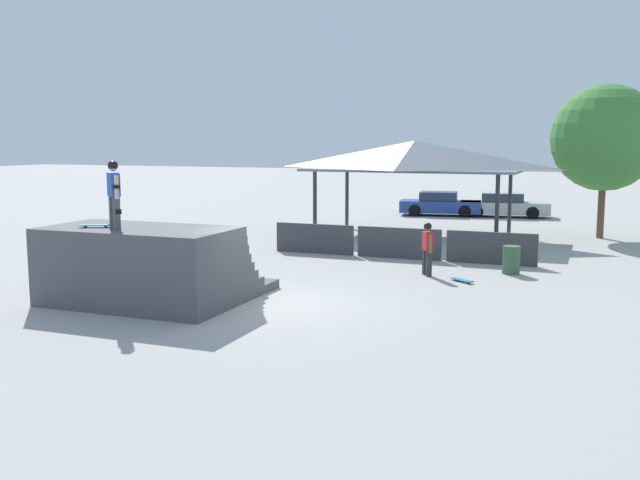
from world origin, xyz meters
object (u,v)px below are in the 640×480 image
skateboard_on_ground (462,280)px  tree_beside_pavilion (605,138)px  trash_bin (511,260)px  skater_on_deck (114,190)px  parked_car_silver (504,205)px  parked_car_blue (440,204)px  bystander_walking (427,244)px  skateboard_on_deck (97,225)px

skateboard_on_ground → tree_beside_pavilion: 12.58m
tree_beside_pavilion → trash_bin: bearing=-104.5°
skater_on_deck → skateboard_on_ground: size_ratio=2.12×
skateboard_on_ground → parked_car_silver: (-1.14, 18.33, 0.54)m
tree_beside_pavilion → parked_car_blue: tree_beside_pavilion is taller
skater_on_deck → parked_car_blue: bearing=122.0°
skateboard_on_ground → trash_bin: size_ratio=0.90×
skater_on_deck → parked_car_blue: 24.16m
bystander_walking → parked_car_blue: bystander_walking is taller
skateboard_on_ground → parked_car_blue: parked_car_blue is taller
skateboard_on_deck → parked_car_silver: size_ratio=0.17×
bystander_walking → skateboard_on_ground: bearing=-149.8°
tree_beside_pavilion → parked_car_blue: bearing=141.4°
skateboard_on_ground → trash_bin: bearing=95.0°
parked_car_silver → skateboard_on_deck: bearing=-112.3°
skateboard_on_deck → trash_bin: skateboard_on_deck is taller
parked_car_blue → skateboard_on_deck: bearing=-106.9°
skateboard_on_ground → skateboard_on_deck: bearing=-105.6°
skater_on_deck → tree_beside_pavilion: size_ratio=0.26×
skater_on_deck → bystander_walking: skater_on_deck is taller
skater_on_deck → skateboard_on_deck: skater_on_deck is taller
parked_car_blue → parked_car_silver: 3.34m
parked_car_silver → skater_on_deck: bearing=-110.9°
bystander_walking → tree_beside_pavilion: 12.15m
skateboard_on_ground → tree_beside_pavilion: (3.59, 11.36, 4.03)m
trash_bin → parked_car_blue: parked_car_blue is taller
parked_car_silver → tree_beside_pavilion: bearing=-62.9°
trash_bin → tree_beside_pavilion: bearing=75.5°
parked_car_blue → skater_on_deck: bearing=-105.4°
skater_on_deck → skateboard_on_ground: (7.16, 6.13, -2.77)m
skateboard_on_ground → parked_car_blue: 18.32m
bystander_walking → trash_bin: bystander_walking is taller
skater_on_deck → skateboard_on_ground: skater_on_deck is taller
skateboard_on_deck → trash_bin: bearing=16.4°
bystander_walking → tree_beside_pavilion: tree_beside_pavilion is taller
skateboard_on_deck → trash_bin: 11.97m
bystander_walking → tree_beside_pavilion: bearing=-55.5°
skateboard_on_deck → skateboard_on_ground: bearing=12.8°
parked_car_blue → parked_car_silver: same height
skater_on_deck → bystander_walking: bearing=87.1°
bystander_walking → skateboard_on_ground: size_ratio=2.07×
bystander_walking → skateboard_on_ground: bystander_walking is taller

